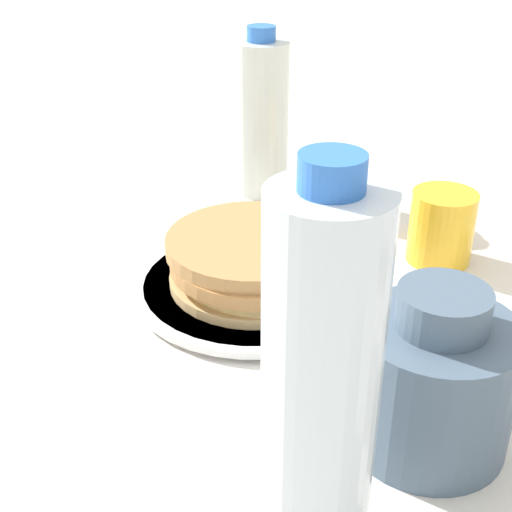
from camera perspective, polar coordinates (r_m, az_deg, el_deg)
name	(u,v)px	position (r m, az deg, el deg)	size (l,w,h in m)	color
ground_plane	(264,298)	(0.70, 0.61, -3.34)	(4.00, 4.00, 0.00)	silver
plate	(256,285)	(0.71, 0.00, -2.34)	(0.24, 0.24, 0.01)	white
pancake_stack	(258,260)	(0.70, 0.19, -0.28)	(0.18, 0.18, 0.05)	tan
juice_glass	(441,227)	(0.78, 14.62, 2.26)	(0.07, 0.07, 0.08)	yellow
cream_jug	(433,379)	(0.53, 13.96, -9.56)	(0.12, 0.12, 0.13)	#4C6075
water_bottle_near	(320,392)	(0.39, 5.15, -10.81)	(0.06, 0.06, 0.26)	silver
water_bottle_mid	(261,118)	(0.91, 0.40, 11.01)	(0.07, 0.07, 0.21)	silver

